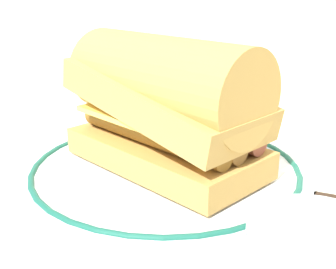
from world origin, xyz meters
The scene contains 4 objects.
ground_plane centered at (0.00, 0.00, 0.00)m, with size 1.50×1.50×0.00m, color silver.
plate centered at (-0.01, 0.00, 0.01)m, with size 0.29×0.29×0.01m.
sausage_sandwich centered at (-0.01, 0.00, 0.08)m, with size 0.21×0.14×0.13m.
salt_shaker centered at (-0.24, 0.19, 0.04)m, with size 0.03×0.03×0.07m.
Camera 1 is at (0.22, -0.34, 0.19)m, focal length 47.30 mm.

